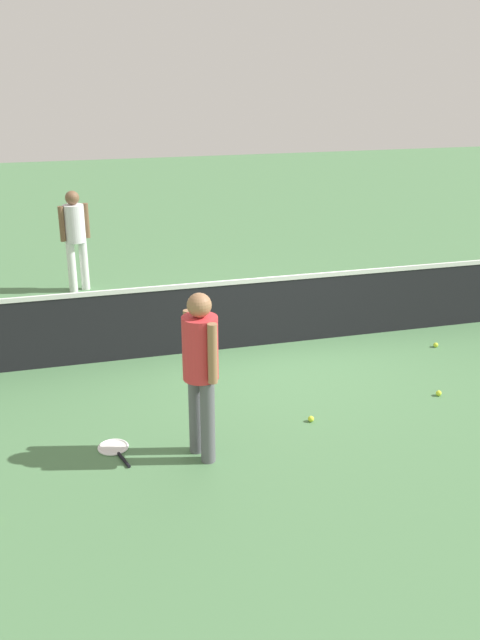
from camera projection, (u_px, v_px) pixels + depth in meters
The scene contains 9 objects.
ground_plane at pixel (267, 344), 9.48m from camera, with size 40.00×40.00×0.00m, color #4C7A4C.
court_net at pixel (267, 310), 9.30m from camera, with size 10.09×0.09×1.07m.
player_near_side at pixel (200, 363), 6.44m from camera, with size 0.43×0.52×1.70m.
player_far_side at pixel (75, 232), 11.36m from camera, with size 0.52×0.44×1.70m.
tennis_racket_near_player at pixel (114, 448), 6.90m from camera, with size 0.39×0.61×0.03m.
tennis_racket_far_player at pixel (51, 309), 10.80m from camera, with size 0.32×0.59×0.03m.
tennis_ball_by_net at pixel (311, 419), 7.43m from camera, with size 0.07×0.07×0.07m, color #C6E033.
tennis_ball_baseline at pixel (436, 345), 9.37m from camera, with size 0.07×0.07×0.07m, color #C6E033.
tennis_ball_stray_left at pixel (439, 393), 8.00m from camera, with size 0.07×0.07×0.07m, color #C6E033.
Camera 1 is at (-2.65, -8.34, 3.66)m, focal length 38.46 mm.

